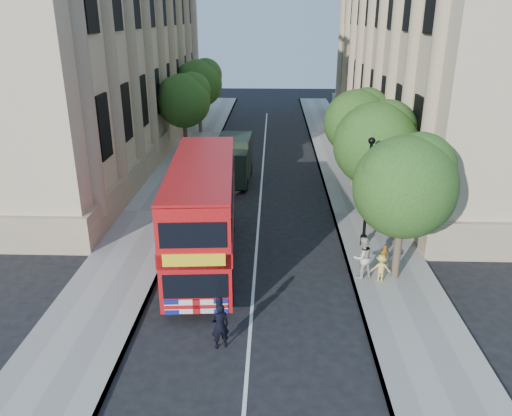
# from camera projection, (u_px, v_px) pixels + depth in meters

# --- Properties ---
(ground) EXTENTS (120.00, 120.00, 0.00)m
(ground) POSITION_uv_depth(u_px,v_px,m) (251.00, 317.00, 18.05)
(ground) COLOR black
(ground) RESTS_ON ground
(pavement_right) EXTENTS (3.50, 80.00, 0.12)m
(pavement_right) POSITION_uv_depth(u_px,v_px,m) (365.00, 215.00, 27.16)
(pavement_right) COLOR gray
(pavement_right) RESTS_ON ground
(pavement_left) EXTENTS (3.50, 80.00, 0.12)m
(pavement_left) POSITION_uv_depth(u_px,v_px,m) (155.00, 212.00, 27.53)
(pavement_left) COLOR gray
(pavement_left) RESTS_ON ground
(building_right) EXTENTS (12.00, 38.00, 18.00)m
(building_right) POSITION_uv_depth(u_px,v_px,m) (452.00, 32.00, 36.70)
(building_right) COLOR #C4B288
(building_right) RESTS_ON ground
(building_left) EXTENTS (12.00, 38.00, 18.00)m
(building_left) POSITION_uv_depth(u_px,v_px,m) (82.00, 32.00, 37.59)
(building_left) COLOR #C4B288
(building_left) RESTS_ON ground
(tree_right_near) EXTENTS (4.00, 4.00, 6.08)m
(tree_right_near) POSITION_uv_depth(u_px,v_px,m) (406.00, 181.00, 19.15)
(tree_right_near) COLOR #473828
(tree_right_near) RESTS_ON ground
(tree_right_mid) EXTENTS (4.20, 4.20, 6.37)m
(tree_right_mid) POSITION_uv_depth(u_px,v_px,m) (377.00, 140.00, 24.66)
(tree_right_mid) COLOR #473828
(tree_right_mid) RESTS_ON ground
(tree_right_far) EXTENTS (4.00, 4.00, 6.15)m
(tree_right_far) POSITION_uv_depth(u_px,v_px,m) (358.00, 119.00, 30.30)
(tree_right_far) COLOR #473828
(tree_right_far) RESTS_ON ground
(tree_left_far) EXTENTS (4.00, 4.00, 6.30)m
(tree_left_far) POSITION_uv_depth(u_px,v_px,m) (184.00, 98.00, 37.16)
(tree_left_far) COLOR #473828
(tree_left_far) RESTS_ON ground
(tree_left_back) EXTENTS (4.20, 4.20, 6.65)m
(tree_left_back) POSITION_uv_depth(u_px,v_px,m) (199.00, 81.00, 44.51)
(tree_left_back) COLOR #473828
(tree_left_back) RESTS_ON ground
(lamp_post) EXTENTS (0.32, 0.32, 5.16)m
(lamp_post) POSITION_uv_depth(u_px,v_px,m) (367.00, 197.00, 22.57)
(lamp_post) COLOR black
(lamp_post) RESTS_ON pavement_right
(double_decker_bus) EXTENTS (3.21, 9.76, 4.44)m
(double_decker_bus) POSITION_uv_depth(u_px,v_px,m) (203.00, 211.00, 21.18)
(double_decker_bus) COLOR #AA0B0D
(double_decker_bus) RESTS_ON ground
(box_van) EXTENTS (2.22, 5.09, 2.87)m
(box_van) POSITION_uv_depth(u_px,v_px,m) (234.00, 161.00, 32.10)
(box_van) COLOR black
(box_van) RESTS_ON ground
(police_constable) EXTENTS (0.70, 0.58, 1.64)m
(police_constable) POSITION_uv_depth(u_px,v_px,m) (220.00, 326.00, 16.14)
(police_constable) COLOR black
(police_constable) RESTS_ON ground
(woman_pedestrian) EXTENTS (1.07, 0.97, 1.78)m
(woman_pedestrian) POSITION_uv_depth(u_px,v_px,m) (362.00, 258.00, 20.26)
(woman_pedestrian) COLOR beige
(woman_pedestrian) RESTS_ON pavement_right
(child_a) EXTENTS (0.62, 0.49, 0.99)m
(child_a) POSITION_uv_depth(u_px,v_px,m) (384.00, 256.00, 21.31)
(child_a) COLOR orange
(child_a) RESTS_ON pavement_right
(child_b) EXTENTS (0.79, 0.51, 1.16)m
(child_b) POSITION_uv_depth(u_px,v_px,m) (381.00, 268.00, 20.09)
(child_b) COLOR #E1C14D
(child_b) RESTS_ON pavement_right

